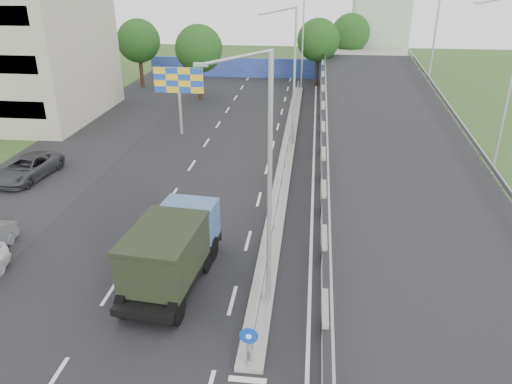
# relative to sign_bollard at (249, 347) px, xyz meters

# --- Properties ---
(road_surface) EXTENTS (26.00, 90.00, 0.04)m
(road_surface) POSITION_rel_sign_bollard_xyz_m (-3.00, 17.83, -1.03)
(road_surface) COLOR black
(road_surface) RESTS_ON ground
(parking_strip) EXTENTS (8.00, 90.00, 0.05)m
(parking_strip) POSITION_rel_sign_bollard_xyz_m (-16.00, 17.83, -1.03)
(parking_strip) COLOR black
(parking_strip) RESTS_ON ground
(median) EXTENTS (1.00, 44.00, 0.20)m
(median) POSITION_rel_sign_bollard_xyz_m (0.00, 21.83, -0.93)
(median) COLOR gray
(median) RESTS_ON ground
(overpass_ramp) EXTENTS (10.00, 50.00, 3.50)m
(overpass_ramp) POSITION_rel_sign_bollard_xyz_m (7.50, 21.83, 0.72)
(overpass_ramp) COLOR gray
(overpass_ramp) RESTS_ON ground
(median_guardrail) EXTENTS (0.09, 44.00, 0.71)m
(median_guardrail) POSITION_rel_sign_bollard_xyz_m (0.00, 21.83, -0.28)
(median_guardrail) COLOR gray
(median_guardrail) RESTS_ON median
(sign_bollard) EXTENTS (0.64, 0.23, 1.67)m
(sign_bollard) POSITION_rel_sign_bollard_xyz_m (0.00, 0.00, 0.00)
(sign_bollard) COLOR black
(sign_bollard) RESTS_ON median
(lamp_post_near) EXTENTS (2.74, 0.18, 10.08)m
(lamp_post_near) POSITION_rel_sign_bollard_xyz_m (0.11, 3.83, 4.77)
(lamp_post_near) COLOR #B2B5B7
(lamp_post_near) RESTS_ON median
(lamp_post_mid) EXTENTS (2.74, 0.18, 10.08)m
(lamp_post_mid) POSITION_rel_sign_bollard_xyz_m (0.11, 23.83, 4.77)
(lamp_post_mid) COLOR #B2B5B7
(lamp_post_mid) RESTS_ON median
(lamp_post_far) EXTENTS (2.74, 0.18, 10.08)m
(lamp_post_far) POSITION_rel_sign_bollard_xyz_m (0.11, 43.83, 4.77)
(lamp_post_far) COLOR #B2B5B7
(lamp_post_far) RESTS_ON median
(blue_wall) EXTENTS (30.00, 0.50, 2.40)m
(blue_wall) POSITION_rel_sign_bollard_xyz_m (-4.00, 49.83, 0.17)
(blue_wall) COLOR #2D2A9B
(blue_wall) RESTS_ON ground
(church) EXTENTS (7.00, 7.00, 13.80)m
(church) POSITION_rel_sign_bollard_xyz_m (10.00, 57.83, 4.28)
(church) COLOR #B2CCAD
(church) RESTS_ON ground
(billboard) EXTENTS (4.00, 0.24, 5.50)m
(billboard) POSITION_rel_sign_bollard_xyz_m (-9.00, 25.83, 3.15)
(billboard) COLOR #B2B5B7
(billboard) RESTS_ON ground
(tree_left_mid) EXTENTS (4.80, 4.80, 7.60)m
(tree_left_mid) POSITION_rel_sign_bollard_xyz_m (-10.00, 37.83, 4.14)
(tree_left_mid) COLOR black
(tree_left_mid) RESTS_ON ground
(tree_median_far) EXTENTS (4.80, 4.80, 7.60)m
(tree_median_far) POSITION_rel_sign_bollard_xyz_m (2.00, 45.83, 4.14)
(tree_median_far) COLOR black
(tree_median_far) RESTS_ON ground
(tree_left_far) EXTENTS (4.80, 4.80, 7.60)m
(tree_left_far) POSITION_rel_sign_bollard_xyz_m (-18.00, 42.83, 4.14)
(tree_left_far) COLOR black
(tree_left_far) RESTS_ON ground
(tree_ramp_far) EXTENTS (4.80, 4.80, 7.60)m
(tree_ramp_far) POSITION_rel_sign_bollard_xyz_m (6.00, 52.83, 4.14)
(tree_ramp_far) COLOR black
(tree_ramp_far) RESTS_ON ground
(dump_truck) EXTENTS (3.15, 7.07, 3.03)m
(dump_truck) POSITION_rel_sign_bollard_xyz_m (-3.97, 4.95, 0.64)
(dump_truck) COLOR black
(dump_truck) RESTS_ON ground
(parked_car_c) EXTENTS (3.01, 5.51, 1.46)m
(parked_car_c) POSITION_rel_sign_bollard_xyz_m (-16.61, 15.39, -0.30)
(parked_car_c) COLOR #34363A
(parked_car_c) RESTS_ON ground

